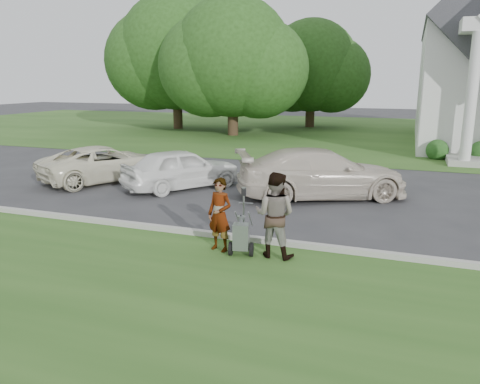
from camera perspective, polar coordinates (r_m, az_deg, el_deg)
The scene contains 14 objects.
ground at distance 11.41m, azimuth -2.43°, elevation -6.62°, with size 120.00×120.00×0.00m, color #333335.
grass_strip at distance 8.93m, azimuth -9.93°, elevation -12.74°, with size 80.00×7.00×0.01m, color #2C521C.
church_lawn at distance 37.33m, azimuth 13.60°, elevation 7.10°, with size 80.00×30.00×0.01m, color #2C521C.
curb at distance 11.87m, azimuth -1.43°, elevation -5.43°, with size 80.00×0.18×0.15m, color #9E9E93.
tree_left at distance 34.13m, azimuth -0.92°, elevation 15.49°, with size 10.63×8.40×9.71m.
tree_far at distance 39.35m, azimuth -7.82°, elevation 15.96°, with size 11.64×9.20×10.73m.
tree_back at distance 40.71m, azimuth 8.69°, elevation 14.48°, with size 9.61×7.60×8.89m.
striping_cart at distance 10.67m, azimuth 0.14°, elevation -5.55°, with size 0.67×1.16×1.02m.
person_left at distance 10.86m, azimuth -2.48°, elevation -2.86°, with size 0.63×0.41×1.73m, color #999999.
person_right at distance 10.49m, azimuth 4.25°, elevation -2.87°, with size 0.95×0.74×1.95m, color #999999.
parking_meter_near at distance 11.27m, azimuth 0.46°, elevation -2.05°, with size 0.10×0.09×1.43m.
car_a at distance 19.34m, azimuth -16.19°, elevation 3.36°, with size 2.32×5.03×1.40m, color #EFEACB.
car_b at distance 17.36m, azimuth -7.12°, elevation 2.86°, with size 1.77×4.40×1.50m, color white.
car_c at distance 16.13m, azimuth 9.91°, elevation 2.26°, with size 2.34×5.76×1.67m, color beige.
Camera 1 is at (4.10, -9.90, 3.92)m, focal length 35.00 mm.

